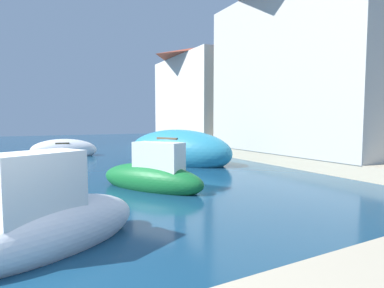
{
  "coord_description": "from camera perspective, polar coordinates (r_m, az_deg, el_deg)",
  "views": [
    {
      "loc": [
        0.36,
        -4.29,
        1.99
      ],
      "look_at": [
        7.91,
        9.82,
        0.76
      ],
      "focal_mm": 29.32,
      "sensor_mm": 36.0,
      "label": 1
    }
  ],
  "objects": [
    {
      "name": "quay_promenade",
      "position": [
        5.83,
        16.77,
        -13.15
      ],
      "size": [
        44.0,
        32.0,
        0.5
      ],
      "color": "beige",
      "rests_on": "ground"
    },
    {
      "name": "moored_boat_2",
      "position": [
        18.66,
        -22.26,
        -1.01
      ],
      "size": [
        3.69,
        2.16,
        1.23
      ],
      "rotation": [
        0.0,
        0.0,
        6.04
      ],
      "color": "white",
      "rests_on": "ground"
    },
    {
      "name": "moored_boat_3",
      "position": [
        9.16,
        -7.27,
        -5.79
      ],
      "size": [
        2.7,
        3.53,
        1.58
      ],
      "rotation": [
        0.0,
        0.0,
        2.11
      ],
      "color": "#197233",
      "rests_on": "ground"
    },
    {
      "name": "moored_boat_5",
      "position": [
        14.43,
        -2.54,
        -1.33
      ],
      "size": [
        4.59,
        5.81,
        2.0
      ],
      "rotation": [
        0.0,
        0.0,
        2.08
      ],
      "color": "teal",
      "rests_on": "ground"
    },
    {
      "name": "moored_boat_7",
      "position": [
        5.4,
        -24.31,
        -12.84
      ],
      "size": [
        3.2,
        2.36,
        1.75
      ],
      "rotation": [
        0.0,
        0.0,
        0.47
      ],
      "color": "white",
      "rests_on": "ground"
    },
    {
      "name": "waterfront_building_main",
      "position": [
        16.87,
        21.63,
        13.66
      ],
      "size": [
        6.43,
        9.6,
        8.48
      ],
      "color": "beige",
      "rests_on": "quay_promenade"
    },
    {
      "name": "waterfront_building_annex",
      "position": [
        24.02,
        3.78,
        9.43
      ],
      "size": [
        6.52,
        8.41,
        7.1
      ],
      "color": "silver",
      "rests_on": "quay_promenade"
    }
  ]
}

